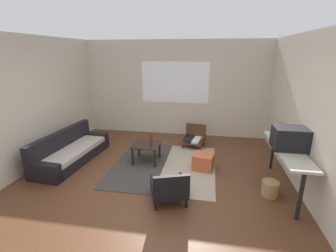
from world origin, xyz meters
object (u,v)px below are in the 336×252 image
Objects in this scene: glass_bottle at (151,141)px; wicker_basket at (270,188)px; armchair_by_window at (194,137)px; crt_television at (290,138)px; console_shelf at (287,152)px; clay_vase at (281,132)px; ottoman_orange at (203,162)px; coffee_table at (146,148)px; couch at (71,152)px; armchair_striped_foreground at (169,188)px.

glass_bottle is 0.95× the size of wicker_basket.
armchair_by_window is 2.64m from crt_television.
console_shelf is 5.84× the size of clay_vase.
glass_bottle is at bearing 165.87° from console_shelf.
clay_vase is 1.09× the size of wicker_basket.
ottoman_orange is 1.40m from wicker_basket.
coffee_table is 2.79m from console_shelf.
console_shelf is at bearing -14.64° from coffee_table.
couch is 4.41m from console_shelf.
ottoman_orange is at bearing 2.01° from couch.
armchair_striped_foreground is 1.37m from ottoman_orange.
wicker_basket is at bearing 16.06° from armchair_striped_foreground.
console_shelf reaches higher than armchair_striped_foreground.
armchair_by_window is 1.33m from ottoman_orange.
console_shelf is 2.63m from glass_bottle.
clay_vase is (1.69, -1.38, 0.68)m from armchair_by_window.
crt_television is 2.02× the size of glass_bottle.
clay_vase reaches higher than couch.
crt_television is 2.67m from glass_bottle.
couch is 7.89× the size of glass_bottle.
glass_bottle is at bearing 6.11° from couch.
armchair_striped_foreground is 1.45× the size of crt_television.
armchair_striped_foreground is 2.35m from clay_vase.
glass_bottle is 2.49m from wicker_basket.
couch is 4.16m from wicker_basket.
armchair_striped_foreground is 1.92× the size of ottoman_orange.
wicker_basket is at bearing -9.56° from couch.
armchair_by_window is 1.17× the size of crt_television.
clay_vase is at bearing 90.00° from console_shelf.
clay_vase is (2.67, -0.23, 0.58)m from coffee_table.
coffee_table is at bearing 155.86° from glass_bottle.
armchair_by_window is at bearing 54.60° from glass_bottle.
wicker_basket is at bearing -109.60° from clay_vase.
couch is 3.01m from armchair_by_window.
coffee_table is 2.04× the size of wicker_basket.
console_shelf reaches higher than ottoman_orange.
crt_television is at bearing 19.41° from armchair_striped_foreground.
crt_television is (2.67, -0.75, 0.65)m from coffee_table.
glass_bottle is at bearing -24.14° from coffee_table.
coffee_table is 1.88× the size of clay_vase.
couch is 2.70× the size of armchair_striped_foreground.
crt_television reaches higher than armchair_striped_foreground.
coffee_table is at bearing 173.38° from ottoman_orange.
glass_bottle reaches higher than armchair_by_window.
armchair_by_window is 2.55m from console_shelf.
glass_bottle is (-2.54, 0.64, -0.20)m from console_shelf.
ottoman_orange is at bearing -6.62° from coffee_table.
couch reaches higher than wicker_basket.
wicker_basket is (-0.25, -0.20, -0.86)m from crt_television.
clay_vase is (0.00, 0.52, -0.07)m from crt_television.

